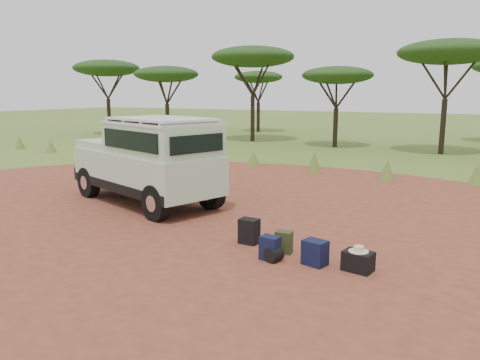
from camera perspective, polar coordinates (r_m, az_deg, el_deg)
The scene contains 13 objects.
ground at distance 11.81m, azimuth -5.43°, elevation -5.48°, with size 140.00×140.00×0.00m, color #4E762A.
dirt_clearing at distance 11.80m, azimuth -5.43°, elevation -5.46°, with size 23.00×23.00×0.01m, color brown.
grass_fringe at distance 19.34m, azimuth 9.23°, elevation 1.98°, with size 36.60×1.60×0.90m.
acacia_treeline at distance 29.79m, azimuth 17.96°, elevation 13.23°, with size 46.70×13.20×6.26m.
safari_vehicle at distance 14.00m, azimuth -11.07°, elevation 2.13°, with size 5.63×3.64×2.58m.
walking_staff at distance 14.64m, azimuth -12.34°, elevation 0.35°, with size 0.04×0.04×1.51m, color brown.
backpack_black at distance 10.28m, azimuth 1.12°, elevation -6.27°, with size 0.41×0.30×0.56m, color black.
backpack_navy at distance 9.33m, azimuth 3.67°, elevation -8.30°, with size 0.37×0.26×0.48m, color #101633.
backpack_olive at distance 9.74m, azimuth 5.36°, elevation -7.56°, with size 0.34×0.24×0.47m, color #35401D.
duffel_navy at distance 9.17m, azimuth 9.13°, elevation -8.76°, with size 0.44×0.33×0.49m, color #101633.
hard_case at distance 9.05m, azimuth 14.20°, elevation -9.59°, with size 0.53×0.38×0.38m, color black.
stuff_sack at distance 9.28m, azimuth 4.15°, elevation -9.04°, with size 0.29×0.29×0.29m, color black.
safari_hat at distance 8.98m, azimuth 14.26°, elevation -8.22°, with size 0.37×0.37×0.11m.
Camera 1 is at (6.33, -9.41, 3.27)m, focal length 35.00 mm.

